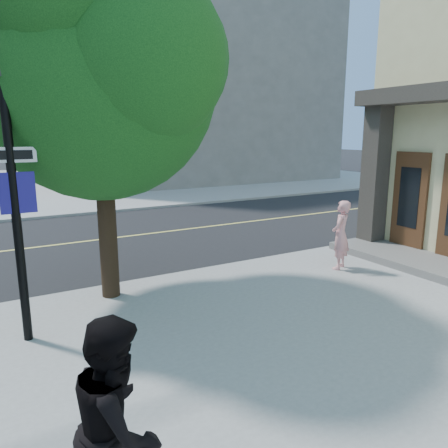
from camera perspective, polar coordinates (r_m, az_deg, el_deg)
sidewalk_ne at (r=33.27m, az=-6.03°, el=6.34°), size 29.00×25.00×0.12m
filler_ne at (r=33.99m, az=-5.85°, el=18.39°), size 18.00×16.00×14.00m
man_on_phone at (r=10.42m, az=15.34°, el=-1.43°), size 0.71×0.63×1.64m
pedestrian at (r=3.78m, az=-13.96°, el=-24.79°), size 1.01×1.10×1.83m
street_tree at (r=8.50m, az=-15.78°, el=21.08°), size 5.33×4.85×7.07m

